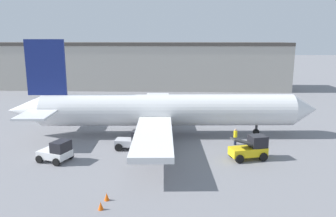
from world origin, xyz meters
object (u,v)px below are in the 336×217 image
pushback_tug (57,152)px  safety_cone_far (101,206)px  belt_loader_truck (251,148)px  safety_cone_near (107,197)px  ground_crew_worker (235,136)px  airplane (160,110)px  baggage_tug (134,141)px

pushback_tug → safety_cone_far: (6.10, -8.41, -0.64)m
belt_loader_truck → safety_cone_near: size_ratio=6.61×
ground_crew_worker → safety_cone_far: bearing=108.9°
airplane → safety_cone_far: (-2.66, -17.10, -2.66)m
safety_cone_near → pushback_tug: bearing=131.0°
ground_crew_worker → belt_loader_truck: belt_loader_truck is taller
belt_loader_truck → safety_cone_far: 15.20m
safety_cone_far → airplane: bearing=81.1°
ground_crew_worker → baggage_tug: bearing=67.2°
belt_loader_truck → ground_crew_worker: bearing=84.5°
belt_loader_truck → safety_cone_near: bearing=-159.3°
airplane → belt_loader_truck: bearing=-42.6°
ground_crew_worker → baggage_tug: baggage_tug is taller
belt_loader_truck → pushback_tug: 17.75m
airplane → belt_loader_truck: size_ratio=9.73×
ground_crew_worker → pushback_tug: pushback_tug is taller
airplane → ground_crew_worker: bearing=-24.6°
ground_crew_worker → safety_cone_near: bearing=106.5°
airplane → baggage_tug: (-2.30, -5.08, -2.01)m
belt_loader_truck → safety_cone_near: 14.33m
airplane → safety_cone_near: airplane is taller
ground_crew_worker → baggage_tug: size_ratio=0.55×
baggage_tug → safety_cone_far: bearing=-88.6°
baggage_tug → belt_loader_truck: 11.44m
safety_cone_near → airplane: bearing=80.8°
baggage_tug → safety_cone_near: (-0.27, -10.74, -0.65)m
airplane → ground_crew_worker: airplane is taller
airplane → pushback_tug: size_ratio=11.19×
ground_crew_worker → safety_cone_near: 16.61m
belt_loader_truck → pushback_tug: belt_loader_truck is taller
baggage_tug → safety_cone_near: size_ratio=5.78×
belt_loader_truck → safety_cone_far: bearing=-155.7°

